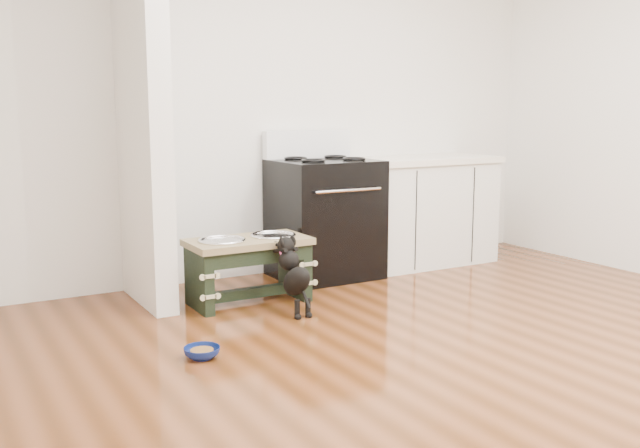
{
  "coord_description": "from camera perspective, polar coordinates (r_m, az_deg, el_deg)",
  "views": [
    {
      "loc": [
        -2.53,
        -2.59,
        1.32
      ],
      "look_at": [
        -0.18,
        1.49,
        0.55
      ],
      "focal_mm": 40.0,
      "sensor_mm": 36.0,
      "label": 1
    }
  ],
  "objects": [
    {
      "name": "ground",
      "position": [
        3.86,
        13.7,
        -11.02
      ],
      "size": [
        5.0,
        5.0,
        0.0
      ],
      "primitive_type": "plane",
      "color": "#49240D",
      "rests_on": "ground"
    },
    {
      "name": "room_shell",
      "position": [
        3.63,
        14.71,
        13.7
      ],
      "size": [
        5.0,
        5.0,
        5.0
      ],
      "color": "silver",
      "rests_on": "ground"
    },
    {
      "name": "partition_wall",
      "position": [
        4.88,
        -14.06,
        9.36
      ],
      "size": [
        0.15,
        0.8,
        2.7
      ],
      "primitive_type": "cube",
      "color": "silver",
      "rests_on": "ground"
    },
    {
      "name": "oven_range",
      "position": [
        5.57,
        0.36,
        0.6
      ],
      "size": [
        0.76,
        0.69,
        1.14
      ],
      "color": "black",
      "rests_on": "ground"
    },
    {
      "name": "cabinet_run",
      "position": [
        6.14,
        8.19,
        1.08
      ],
      "size": [
        1.24,
        0.64,
        0.91
      ],
      "color": "silver",
      "rests_on": "ground"
    },
    {
      "name": "dog_feeder",
      "position": [
        4.86,
        -5.72,
        -2.66
      ],
      "size": [
        0.81,
        0.43,
        0.46
      ],
      "color": "black",
      "rests_on": "ground"
    },
    {
      "name": "puppy",
      "position": [
        4.6,
        -2.13,
        -3.89
      ],
      "size": [
        0.14,
        0.42,
        0.5
      ],
      "color": "black",
      "rests_on": "ground"
    },
    {
      "name": "floor_bowl",
      "position": [
        3.91,
        -9.42,
        -10.11
      ],
      "size": [
        0.2,
        0.2,
        0.06
      ],
      "rotation": [
        0.0,
        0.0,
        -0.03
      ],
      "color": "navy",
      "rests_on": "ground"
    }
  ]
}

